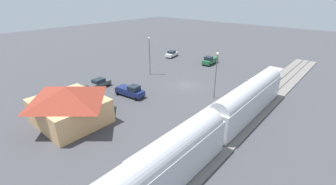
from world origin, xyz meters
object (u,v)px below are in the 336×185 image
(pedestrian_on_platform, at_px, (220,105))
(sedan_white, at_px, (172,54))
(station_building, at_px, (69,104))
(pedestrian_waiting_far, at_px, (248,83))
(pickup_green, at_px, (210,60))
(light_pole_lot_center, at_px, (149,52))
(light_pole_near_platform, at_px, (216,70))
(sedan_charcoal, at_px, (99,83))
(pickup_navy, at_px, (130,91))

(pedestrian_on_platform, relative_size, sedan_white, 0.36)
(station_building, xyz_separation_m, pedestrian_waiting_far, (-14.01, -27.62, -1.48))
(pedestrian_on_platform, relative_size, pickup_green, 0.31)
(station_building, xyz_separation_m, pedestrian_on_platform, (-14.44, -16.13, -1.48))
(light_pole_lot_center, bearing_deg, station_building, 105.55)
(pedestrian_waiting_far, distance_m, light_pole_lot_center, 21.26)
(pedestrian_waiting_far, relative_size, light_pole_near_platform, 0.21)
(pedestrian_waiting_far, bearing_deg, station_building, 63.11)
(sedan_white, xyz_separation_m, sedan_charcoal, (-4.19, 26.83, 0.00))
(station_building, bearing_deg, light_pole_near_platform, -119.08)
(station_building, xyz_separation_m, light_pole_near_platform, (-11.20, -20.14, 2.30))
(sedan_white, distance_m, pickup_navy, 28.20)
(sedan_white, distance_m, sedan_charcoal, 27.16)
(pedestrian_waiting_far, height_order, pickup_green, pickup_green)
(light_pole_near_platform, bearing_deg, station_building, 60.92)
(sedan_charcoal, bearing_deg, pedestrian_waiting_far, -141.38)
(sedan_charcoal, bearing_deg, pedestrian_on_platform, -164.69)
(station_building, relative_size, pickup_navy, 1.81)
(pickup_green, height_order, light_pole_near_platform, light_pole_near_platform)
(station_building, xyz_separation_m, sedan_charcoal, (8.09, -9.97, -1.88))
(sedan_white, bearing_deg, light_pole_lot_center, 112.55)
(pickup_green, bearing_deg, pedestrian_waiting_far, 144.82)
(pickup_green, height_order, sedan_charcoal, pickup_green)
(pickup_green, height_order, light_pole_lot_center, light_pole_lot_center)
(pickup_green, distance_m, light_pole_lot_center, 17.32)
(pedestrian_on_platform, height_order, pedestrian_waiting_far, same)
(pickup_navy, relative_size, light_pole_lot_center, 0.68)
(pickup_green, bearing_deg, light_pole_lot_center, 69.48)
(station_building, bearing_deg, pedestrian_on_platform, -131.83)
(pedestrian_on_platform, distance_m, light_pole_lot_center, 21.67)
(station_building, height_order, pedestrian_waiting_far, station_building)
(pickup_navy, bearing_deg, light_pole_near_platform, -142.46)
(sedan_white, bearing_deg, pickup_navy, 114.89)
(station_building, bearing_deg, pickup_navy, -87.89)
(pedestrian_on_platform, bearing_deg, pickup_green, -55.76)
(pickup_green, bearing_deg, station_building, 90.29)
(pickup_green, distance_m, pickup_navy, 26.41)
(station_building, height_order, pedestrian_on_platform, station_building)
(sedan_white, xyz_separation_m, pickup_navy, (-11.87, 25.58, 0.15))
(pickup_navy, distance_m, light_pole_near_platform, 15.19)
(light_pole_lot_center, bearing_deg, pickup_navy, 118.01)
(pickup_green, relative_size, pickup_navy, 0.98)
(pedestrian_on_platform, distance_m, pedestrian_waiting_far, 11.49)
(pedestrian_on_platform, relative_size, pickup_navy, 0.30)
(sedan_white, relative_size, light_pole_lot_center, 0.58)
(sedan_charcoal, distance_m, light_pole_near_platform, 22.20)
(light_pole_lot_center, bearing_deg, pedestrian_waiting_far, -164.06)
(station_building, distance_m, pedestrian_on_platform, 21.70)
(pedestrian_waiting_far, relative_size, sedan_white, 0.36)
(station_building, bearing_deg, sedan_white, -71.54)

